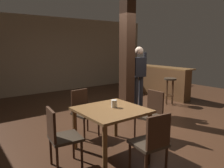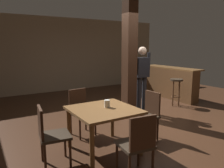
{
  "view_description": "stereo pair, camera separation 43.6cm",
  "coord_description": "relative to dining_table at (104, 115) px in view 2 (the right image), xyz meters",
  "views": [
    {
      "loc": [
        -3.55,
        -3.47,
        1.75
      ],
      "look_at": [
        -0.67,
        0.33,
        0.91
      ],
      "focal_mm": 35.0,
      "sensor_mm": 36.0,
      "label": 1
    },
    {
      "loc": [
        -3.19,
        -3.72,
        1.75
      ],
      "look_at": [
        -0.67,
        0.33,
        0.91
      ],
      "focal_mm": 35.0,
      "sensor_mm": 36.0,
      "label": 2
    }
  ],
  "objects": [
    {
      "name": "ground_plane",
      "position": [
        1.5,
        0.74,
        -0.62
      ],
      "size": [
        10.8,
        10.8,
        0.0
      ],
      "primitive_type": "plane",
      "color": "#382114"
    },
    {
      "name": "chair_north",
      "position": [
        -0.03,
        0.87,
        -0.12
      ],
      "size": [
        0.47,
        0.47,
        0.89
      ],
      "color": "#2D2319",
      "rests_on": "ground_plane"
    },
    {
      "name": "pillar",
      "position": [
        1.49,
        1.34,
        0.78
      ],
      "size": [
        0.28,
        0.28,
        2.8
      ],
      "primitive_type": "cube",
      "color": "#382114",
      "rests_on": "ground_plane"
    },
    {
      "name": "bar_stool_near",
      "position": [
        3.2,
        1.34,
        -0.02
      ],
      "size": [
        0.37,
        0.37,
        0.79
      ],
      "color": "#2D2319",
      "rests_on": "ground_plane"
    },
    {
      "name": "wall_back",
      "position": [
        1.5,
        5.24,
        0.78
      ],
      "size": [
        8.0,
        0.1,
        2.8
      ],
      "primitive_type": "cube",
      "color": "gray",
      "rests_on": "ground_plane"
    },
    {
      "name": "dining_table",
      "position": [
        0.0,
        0.0,
        0.0
      ],
      "size": [
        1.02,
        1.02,
        0.74
      ],
      "color": "brown",
      "rests_on": "ground_plane"
    },
    {
      "name": "napkin_cup",
      "position": [
        0.09,
        0.04,
        0.17
      ],
      "size": [
        0.1,
        0.1,
        0.13
      ],
      "primitive_type": "cylinder",
      "color": "silver",
      "rests_on": "dining_table"
    },
    {
      "name": "chair_east",
      "position": [
        0.95,
        -0.0,
        -0.12
      ],
      "size": [
        0.43,
        0.43,
        0.89
      ],
      "color": "#2D2319",
      "rests_on": "ground_plane"
    },
    {
      "name": "chair_south",
      "position": [
        -0.01,
        -0.91,
        -0.12
      ],
      "size": [
        0.47,
        0.47,
        0.89
      ],
      "color": "#2D2319",
      "rests_on": "ground_plane"
    },
    {
      "name": "standing_person",
      "position": [
        1.9,
        1.34,
        0.38
      ],
      "size": [
        0.47,
        0.25,
        1.72
      ],
      "color": "black",
      "rests_on": "ground_plane"
    },
    {
      "name": "bar_counter",
      "position": [
        3.79,
        2.22,
        -0.1
      ],
      "size": [
        0.56,
        2.22,
        1.03
      ],
      "color": "brown",
      "rests_on": "ground_plane"
    },
    {
      "name": "chair_west",
      "position": [
        -0.89,
        0.02,
        -0.12
      ],
      "size": [
        0.47,
        0.47,
        0.89
      ],
      "color": "#2D2319",
      "rests_on": "ground_plane"
    }
  ]
}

